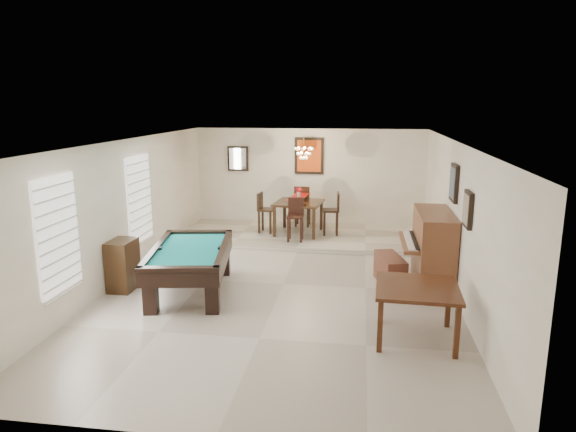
% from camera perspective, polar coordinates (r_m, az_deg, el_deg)
% --- Properties ---
extents(ground_plane, '(6.00, 9.00, 0.02)m').
position_cam_1_polar(ground_plane, '(9.52, -0.52, -7.61)').
color(ground_plane, beige).
extents(wall_back, '(6.00, 0.04, 2.60)m').
position_cam_1_polar(wall_back, '(13.55, 2.36, 4.19)').
color(wall_back, silver).
rests_on(wall_back, ground_plane).
extents(wall_front, '(6.00, 0.04, 2.60)m').
position_cam_1_polar(wall_front, '(4.96, -8.59, -11.12)').
color(wall_front, silver).
rests_on(wall_front, ground_plane).
extents(wall_left, '(0.04, 9.00, 2.60)m').
position_cam_1_polar(wall_left, '(10.05, -17.70, 0.63)').
color(wall_left, silver).
rests_on(wall_left, ground_plane).
extents(wall_right, '(0.04, 9.00, 2.60)m').
position_cam_1_polar(wall_right, '(9.20, 18.27, -0.48)').
color(wall_right, silver).
rests_on(wall_right, ground_plane).
extents(ceiling, '(6.00, 9.00, 0.04)m').
position_cam_1_polar(ceiling, '(8.96, -0.55, 8.24)').
color(ceiling, white).
rests_on(ceiling, wall_back).
extents(dining_step, '(6.00, 2.50, 0.12)m').
position_cam_1_polar(dining_step, '(12.58, 1.72, -2.24)').
color(dining_step, beige).
rests_on(dining_step, ground_plane).
extents(window_left_front, '(0.06, 1.00, 1.70)m').
position_cam_1_polar(window_left_front, '(8.14, -24.22, -1.89)').
color(window_left_front, white).
rests_on(window_left_front, wall_left).
extents(window_left_rear, '(0.06, 1.00, 1.70)m').
position_cam_1_polar(window_left_rear, '(10.55, -16.19, 1.83)').
color(window_left_rear, white).
rests_on(window_left_rear, wall_left).
extents(pool_table, '(1.64, 2.51, 0.78)m').
position_cam_1_polar(pool_table, '(9.18, -10.76, -5.99)').
color(pool_table, black).
rests_on(pool_table, ground_plane).
extents(square_table, '(1.18, 1.18, 0.78)m').
position_cam_1_polar(square_table, '(7.53, 14.04, -10.38)').
color(square_table, '#381B0E').
rests_on(square_table, ground_plane).
extents(upright_piano, '(0.92, 1.63, 1.36)m').
position_cam_1_polar(upright_piano, '(9.60, 14.87, -3.54)').
color(upright_piano, brown).
rests_on(upright_piano, ground_plane).
extents(piano_bench, '(0.58, 1.01, 0.52)m').
position_cam_1_polar(piano_bench, '(9.64, 11.27, -5.89)').
color(piano_bench, '#5C2C1E').
rests_on(piano_bench, ground_plane).
extents(apothecary_chest, '(0.40, 0.60, 0.90)m').
position_cam_1_polar(apothecary_chest, '(9.58, -17.88, -5.20)').
color(apothecary_chest, black).
rests_on(apothecary_chest, ground_plane).
extents(dining_table, '(1.21, 1.21, 0.91)m').
position_cam_1_polar(dining_table, '(12.50, 1.18, 0.10)').
color(dining_table, black).
rests_on(dining_table, dining_step).
extents(flower_vase, '(0.16, 0.16, 0.24)m').
position_cam_1_polar(flower_vase, '(12.39, 1.19, 2.68)').
color(flower_vase, red).
rests_on(flower_vase, dining_table).
extents(dining_chair_south, '(0.38, 0.38, 1.00)m').
position_cam_1_polar(dining_chair_south, '(11.81, 0.82, -0.42)').
color(dining_chair_south, black).
rests_on(dining_chair_south, dining_step).
extents(dining_chair_north, '(0.40, 0.40, 1.06)m').
position_cam_1_polar(dining_chair_north, '(13.26, 1.64, 1.16)').
color(dining_chair_north, black).
rests_on(dining_chair_north, dining_step).
extents(dining_chair_west, '(0.41, 0.41, 0.98)m').
position_cam_1_polar(dining_chair_west, '(12.61, -2.41, 0.37)').
color(dining_chair_west, black).
rests_on(dining_chair_west, dining_step).
extents(dining_chair_east, '(0.41, 0.41, 1.02)m').
position_cam_1_polar(dining_chair_east, '(12.44, 4.78, 0.27)').
color(dining_chair_east, black).
rests_on(dining_chair_east, dining_step).
extents(chandelier, '(0.44, 0.44, 0.60)m').
position_cam_1_polar(chandelier, '(12.16, 1.76, 7.50)').
color(chandelier, '#FFE5B2').
rests_on(chandelier, ceiling).
extents(back_painting, '(0.75, 0.06, 0.95)m').
position_cam_1_polar(back_painting, '(13.43, 2.36, 6.70)').
color(back_painting, '#D84C14').
rests_on(back_painting, wall_back).
extents(back_mirror, '(0.55, 0.06, 0.65)m').
position_cam_1_polar(back_mirror, '(13.77, -5.58, 6.37)').
color(back_mirror, white).
rests_on(back_mirror, wall_back).
extents(right_picture_upper, '(0.06, 0.55, 0.65)m').
position_cam_1_polar(right_picture_upper, '(9.38, 17.97, 3.52)').
color(right_picture_upper, slate).
rests_on(right_picture_upper, wall_right).
extents(right_picture_lower, '(0.06, 0.45, 0.55)m').
position_cam_1_polar(right_picture_lower, '(8.15, 19.36, 0.69)').
color(right_picture_lower, gray).
rests_on(right_picture_lower, wall_right).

